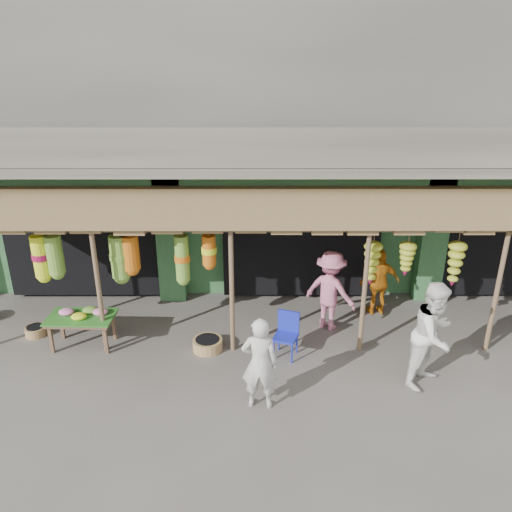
{
  "coord_description": "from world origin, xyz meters",
  "views": [
    {
      "loc": [
        -1.06,
        -8.63,
        5.44
      ],
      "look_at": [
        -1.04,
        1.0,
        1.51
      ],
      "focal_mm": 35.0,
      "sensor_mm": 36.0,
      "label": 1
    }
  ],
  "objects_px": {
    "person_right": "(434,335)",
    "person_shopper": "(330,291)",
    "person_vendor": "(379,282)",
    "blue_chair": "(287,332)",
    "person_front": "(260,363)",
    "flower_table": "(82,318)"
  },
  "relations": [
    {
      "from": "blue_chair",
      "to": "person_front",
      "type": "relative_size",
      "value": 0.54
    },
    {
      "from": "blue_chair",
      "to": "person_front",
      "type": "distance_m",
      "value": 1.65
    },
    {
      "from": "flower_table",
      "to": "person_front",
      "type": "height_order",
      "value": "person_front"
    },
    {
      "from": "person_shopper",
      "to": "person_right",
      "type": "bearing_deg",
      "value": 162.07
    },
    {
      "from": "person_front",
      "to": "person_right",
      "type": "bearing_deg",
      "value": -162.86
    },
    {
      "from": "person_right",
      "to": "person_vendor",
      "type": "relative_size",
      "value": 1.27
    },
    {
      "from": "person_vendor",
      "to": "person_shopper",
      "type": "xyz_separation_m",
      "value": [
        -1.18,
        -0.63,
        0.1
      ]
    },
    {
      "from": "person_front",
      "to": "person_vendor",
      "type": "xyz_separation_m",
      "value": [
        2.66,
        3.18,
        -0.06
      ]
    },
    {
      "from": "person_front",
      "to": "person_shopper",
      "type": "xyz_separation_m",
      "value": [
        1.49,
        2.55,
        0.05
      ]
    },
    {
      "from": "blue_chair",
      "to": "person_shopper",
      "type": "distance_m",
      "value": 1.45
    },
    {
      "from": "person_front",
      "to": "person_vendor",
      "type": "relative_size",
      "value": 1.07
    },
    {
      "from": "person_vendor",
      "to": "person_front",
      "type": "bearing_deg",
      "value": 42.79
    },
    {
      "from": "person_front",
      "to": "person_shopper",
      "type": "distance_m",
      "value": 2.95
    },
    {
      "from": "person_front",
      "to": "person_right",
      "type": "height_order",
      "value": "person_right"
    },
    {
      "from": "flower_table",
      "to": "person_vendor",
      "type": "relative_size",
      "value": 0.86
    },
    {
      "from": "person_right",
      "to": "person_vendor",
      "type": "height_order",
      "value": "person_right"
    },
    {
      "from": "blue_chair",
      "to": "person_vendor",
      "type": "height_order",
      "value": "person_vendor"
    },
    {
      "from": "person_right",
      "to": "person_shopper",
      "type": "bearing_deg",
      "value": 84.18
    },
    {
      "from": "flower_table",
      "to": "person_vendor",
      "type": "height_order",
      "value": "person_vendor"
    },
    {
      "from": "flower_table",
      "to": "person_front",
      "type": "xyz_separation_m",
      "value": [
        3.47,
        -1.85,
        0.19
      ]
    },
    {
      "from": "person_front",
      "to": "person_right",
      "type": "distance_m",
      "value": 3.06
    },
    {
      "from": "person_shopper",
      "to": "person_front",
      "type": "bearing_deg",
      "value": 93.88
    }
  ]
}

